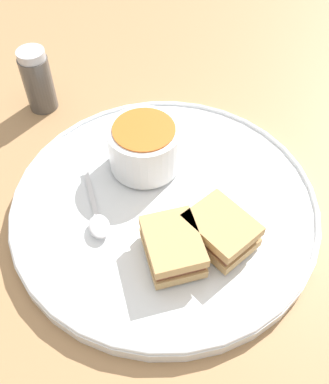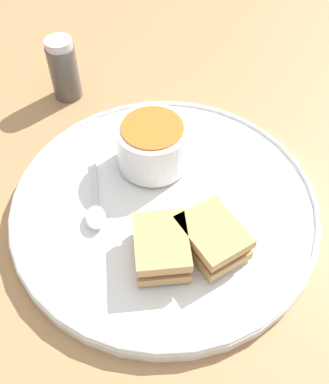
{
  "view_description": "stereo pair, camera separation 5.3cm",
  "coord_description": "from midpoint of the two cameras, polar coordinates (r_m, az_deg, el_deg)",
  "views": [
    {
      "loc": [
        -0.29,
        0.16,
        0.45
      ],
      "look_at": [
        0.0,
        0.0,
        0.04
      ],
      "focal_mm": 42.0,
      "sensor_mm": 36.0,
      "label": 1
    },
    {
      "loc": [
        -0.31,
        0.11,
        0.45
      ],
      "look_at": [
        0.0,
        0.0,
        0.04
      ],
      "focal_mm": 42.0,
      "sensor_mm": 36.0,
      "label": 2
    }
  ],
  "objects": [
    {
      "name": "sandwich_half_near",
      "position": [
        0.48,
        2.75,
        -7.19
      ],
      "size": [
        0.08,
        0.07,
        0.03
      ],
      "rotation": [
        0.0,
        0.0,
        2.9
      ],
      "color": "tan",
      "rests_on": "plate"
    },
    {
      "name": "soup_bowl",
      "position": [
        0.56,
        1.2,
        5.91
      ],
      "size": [
        0.09,
        0.09,
        0.06
      ],
      "color": "white",
      "rests_on": "plate"
    },
    {
      "name": "plate",
      "position": [
        0.55,
        2.75,
        -1.87
      ],
      "size": [
        0.37,
        0.37,
        0.02
      ],
      "color": "white",
      "rests_on": "ground_plane"
    },
    {
      "name": "ground_plane",
      "position": [
        0.55,
        2.71,
        -2.55
      ],
      "size": [
        2.4,
        2.4,
        0.0
      ],
      "primitive_type": "plane",
      "color": "#9E754C"
    },
    {
      "name": "salt_shaker",
      "position": [
        0.69,
        -10.51,
        14.97
      ],
      "size": [
        0.04,
        0.04,
        0.1
      ],
      "color": "#4C4742",
      "rests_on": "ground_plane"
    },
    {
      "name": "sandwich_half_far",
      "position": [
        0.49,
        9.22,
        -5.93
      ],
      "size": [
        0.08,
        0.07,
        0.03
      ],
      "rotation": [
        0.0,
        0.0,
        3.36
      ],
      "color": "tan",
      "rests_on": "plate"
    },
    {
      "name": "spoon",
      "position": [
        0.52,
        -5.96,
        -2.77
      ],
      "size": [
        0.11,
        0.04,
        0.01
      ],
      "rotation": [
        0.0,
        0.0,
        9.2
      ],
      "color": "silver",
      "rests_on": "plate"
    }
  ]
}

